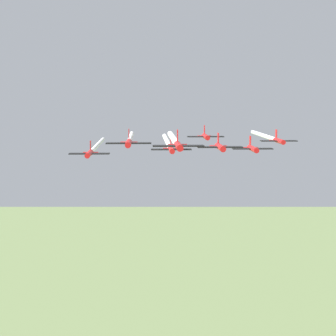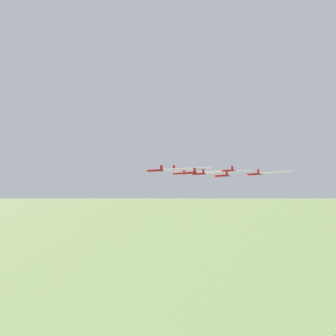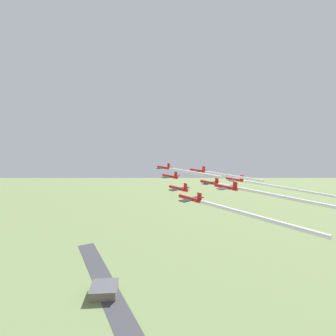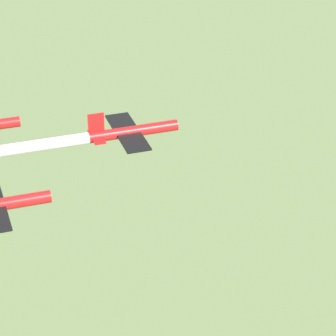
% 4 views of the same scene
% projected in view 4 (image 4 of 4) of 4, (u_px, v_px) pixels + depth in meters
% --- Properties ---
extents(jet_0, '(9.69, 9.84, 3.58)m').
position_uv_depth(jet_0, '(130.00, 131.00, 91.98)').
color(jet_0, red).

